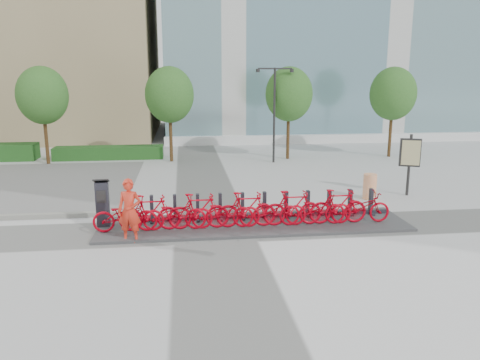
{
  "coord_description": "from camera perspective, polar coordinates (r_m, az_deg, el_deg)",
  "views": [
    {
      "loc": [
        -0.85,
        -13.55,
        4.59
      ],
      "look_at": [
        1.0,
        1.5,
        1.2
      ],
      "focal_mm": 35.0,
      "sensor_mm": 36.0,
      "label": 1
    }
  ],
  "objects": [
    {
      "name": "bike_8",
      "position": [
        14.64,
        9.18,
        -3.48
      ],
      "size": [
        1.88,
        0.66,
        0.99
      ],
      "primitive_type": "imported",
      "rotation": [
        0.0,
        0.0,
        1.57
      ],
      "color": "#B20011",
      "rests_on": "dock_pad"
    },
    {
      "name": "bike_0",
      "position": [
        14.19,
        -13.83,
        -4.21
      ],
      "size": [
        1.88,
        0.66,
        0.99
      ],
      "primitive_type": "imported",
      "rotation": [
        0.0,
        0.0,
        1.57
      ],
      "color": "#B20011",
      "rests_on": "dock_pad"
    },
    {
      "name": "streetlamp",
      "position": [
        25.07,
        4.22,
        9.24
      ],
      "size": [
        2.0,
        0.2,
        5.0
      ],
      "color": "black",
      "rests_on": "ground"
    },
    {
      "name": "bike_5",
      "position": [
        14.19,
        0.76,
        -3.61
      ],
      "size": [
        1.83,
        0.52,
        1.1
      ],
      "primitive_type": "imported",
      "rotation": [
        0.0,
        0.0,
        1.57
      ],
      "color": "#B20011",
      "rests_on": "dock_pad"
    },
    {
      "name": "kiosk",
      "position": [
        14.88,
        -16.41,
        -2.69
      ],
      "size": [
        0.48,
        0.41,
        1.5
      ],
      "rotation": [
        0.0,
        0.0,
        0.05
      ],
      "color": "#24242C",
      "rests_on": "dock_pad"
    },
    {
      "name": "construction_barrel",
      "position": [
        18.4,
        15.54,
        -0.77
      ],
      "size": [
        0.59,
        0.59,
        0.96
      ],
      "primitive_type": "cylinder",
      "rotation": [
        0.0,
        0.0,
        -0.19
      ],
      "color": "#FF6400",
      "rests_on": "ground"
    },
    {
      "name": "worker_red",
      "position": [
        13.41,
        -13.32,
        -3.68
      ],
      "size": [
        0.74,
        0.56,
        1.82
      ],
      "primitive_type": "imported",
      "rotation": [
        0.0,
        0.0,
        -0.2
      ],
      "color": "red",
      "rests_on": "ground"
    },
    {
      "name": "hedge_b",
      "position": [
        27.4,
        -15.66,
        3.23
      ],
      "size": [
        6.0,
        1.2,
        0.7
      ],
      "primitive_type": "cube",
      "color": "#1E4F1C",
      "rests_on": "ground"
    },
    {
      "name": "dock_rail_posts",
      "position": [
        15.06,
        1.7,
        -3.14
      ],
      "size": [
        8.02,
        0.5,
        0.85
      ],
      "primitive_type": null,
      "color": "#24242C",
      "rests_on": "dock_pad"
    },
    {
      "name": "bike_3",
      "position": [
        14.07,
        -5.07,
        -3.8
      ],
      "size": [
        1.83,
        0.52,
        1.1
      ],
      "primitive_type": "imported",
      "rotation": [
        0.0,
        0.0,
        1.57
      ],
      "color": "#B20011",
      "rests_on": "dock_pad"
    },
    {
      "name": "bike_1",
      "position": [
        14.11,
        -10.93,
        -3.94
      ],
      "size": [
        1.83,
        0.52,
        1.1
      ],
      "primitive_type": "imported",
      "rotation": [
        0.0,
        0.0,
        1.57
      ],
      "color": "#B20011",
      "rests_on": "dock_pad"
    },
    {
      "name": "tree_3",
      "position": [
        28.18,
        18.15,
        9.96
      ],
      "size": [
        2.6,
        2.6,
        5.1
      ],
      "color": "brown",
      "rests_on": "ground"
    },
    {
      "name": "dock_pad",
      "position": [
        14.74,
        1.73,
        -5.39
      ],
      "size": [
        9.6,
        2.4,
        0.08
      ],
      "primitive_type": "cube",
      "color": "#404042",
      "rests_on": "ground"
    },
    {
      "name": "bike_6",
      "position": [
        14.32,
        3.63,
        -3.71
      ],
      "size": [
        1.88,
        0.66,
        0.99
      ],
      "primitive_type": "imported",
      "rotation": [
        0.0,
        0.0,
        1.57
      ],
      "color": "#B20011",
      "rests_on": "dock_pad"
    },
    {
      "name": "tree_0",
      "position": [
        26.55,
        -22.95,
        9.47
      ],
      "size": [
        2.6,
        2.6,
        5.1
      ],
      "color": "brown",
      "rests_on": "ground"
    },
    {
      "name": "bike_10",
      "position": [
        15.1,
        14.45,
        -3.23
      ],
      "size": [
        1.88,
        0.66,
        0.99
      ],
      "primitive_type": "imported",
      "rotation": [
        0.0,
        0.0,
        1.57
      ],
      "color": "#B20011",
      "rests_on": "dock_pad"
    },
    {
      "name": "tree_1",
      "position": [
        25.58,
        -8.6,
        10.22
      ],
      "size": [
        2.6,
        2.6,
        5.1
      ],
      "color": "brown",
      "rests_on": "ground"
    },
    {
      "name": "map_sign",
      "position": [
        19.21,
        20.01,
        2.85
      ],
      "size": [
        0.77,
        0.4,
        2.4
      ],
      "rotation": [
        0.0,
        0.0,
        -0.39
      ],
      "color": "black",
      "rests_on": "ground"
    },
    {
      "name": "bike_9",
      "position": [
        14.84,
        11.87,
        -3.15
      ],
      "size": [
        1.83,
        0.52,
        1.1
      ],
      "primitive_type": "imported",
      "rotation": [
        0.0,
        0.0,
        1.57
      ],
      "color": "#B20011",
      "rests_on": "dock_pad"
    },
    {
      "name": "ground",
      "position": [
        14.33,
        -3.26,
        -6.1
      ],
      "size": [
        120.0,
        120.0,
        0.0
      ],
      "primitive_type": "plane",
      "color": "silver"
    },
    {
      "name": "tree_2",
      "position": [
        26.23,
        5.98,
        10.35
      ],
      "size": [
        2.6,
        2.6,
        5.1
      ],
      "color": "brown",
      "rests_on": "ground"
    },
    {
      "name": "bike_2",
      "position": [
        14.09,
        -8.0,
        -4.09
      ],
      "size": [
        1.88,
        0.66,
        0.99
      ],
      "primitive_type": "imported",
      "rotation": [
        0.0,
        0.0,
        1.57
      ],
      "color": "#B20011",
      "rests_on": "dock_pad"
    },
    {
      "name": "bike_4",
      "position": [
        14.13,
        -2.14,
        -3.92
      ],
      "size": [
        1.88,
        0.66,
        0.99
      ],
      "primitive_type": "imported",
      "rotation": [
        0.0,
        0.0,
        1.57
      ],
      "color": "#B20011",
      "rests_on": "dock_pad"
    },
    {
      "name": "bike_7",
      "position": [
        14.45,
        6.44,
        -3.39
      ],
      "size": [
        1.83,
        0.52,
        1.1
      ],
      "primitive_type": "imported",
      "rotation": [
        0.0,
        0.0,
        1.57
      ],
      "color": "#B20011",
      "rests_on": "dock_pad"
    }
  ]
}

